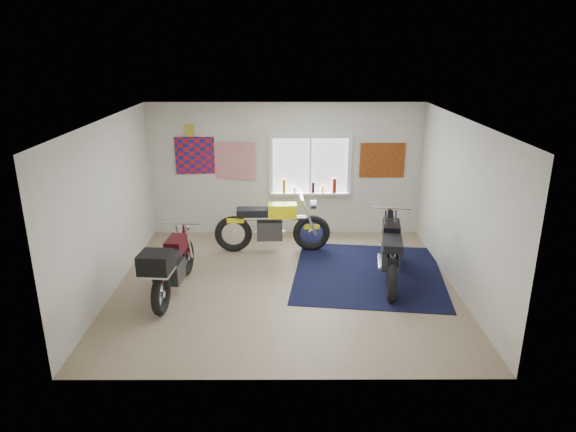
{
  "coord_description": "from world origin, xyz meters",
  "views": [
    {
      "loc": [
        0.03,
        -7.63,
        3.77
      ],
      "look_at": [
        0.05,
        0.4,
        1.07
      ],
      "focal_mm": 32.0,
      "sensor_mm": 36.0,
      "label": 1
    }
  ],
  "objects_px": {
    "black_chrome_bike": "(390,252)",
    "maroon_tourer": "(170,266)",
    "yellow_triumph": "(272,227)",
    "navy_rug": "(368,273)"
  },
  "relations": [
    {
      "from": "black_chrome_bike",
      "to": "maroon_tourer",
      "type": "xyz_separation_m",
      "value": [
        -3.51,
        -0.63,
        0.04
      ]
    },
    {
      "from": "yellow_triumph",
      "to": "black_chrome_bike",
      "type": "distance_m",
      "value": 2.37
    },
    {
      "from": "yellow_triumph",
      "to": "navy_rug",
      "type": "bearing_deg",
      "value": -34.07
    },
    {
      "from": "black_chrome_bike",
      "to": "yellow_triumph",
      "type": "bearing_deg",
      "value": 66.2
    },
    {
      "from": "navy_rug",
      "to": "yellow_triumph",
      "type": "distance_m",
      "value": 2.05
    },
    {
      "from": "black_chrome_bike",
      "to": "maroon_tourer",
      "type": "relative_size",
      "value": 1.08
    },
    {
      "from": "yellow_triumph",
      "to": "maroon_tourer",
      "type": "xyz_separation_m",
      "value": [
        -1.51,
        -1.9,
        0.04
      ]
    },
    {
      "from": "navy_rug",
      "to": "black_chrome_bike",
      "type": "height_order",
      "value": "black_chrome_bike"
    },
    {
      "from": "yellow_triumph",
      "to": "maroon_tourer",
      "type": "distance_m",
      "value": 2.43
    },
    {
      "from": "navy_rug",
      "to": "yellow_triumph",
      "type": "height_order",
      "value": "yellow_triumph"
    }
  ]
}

